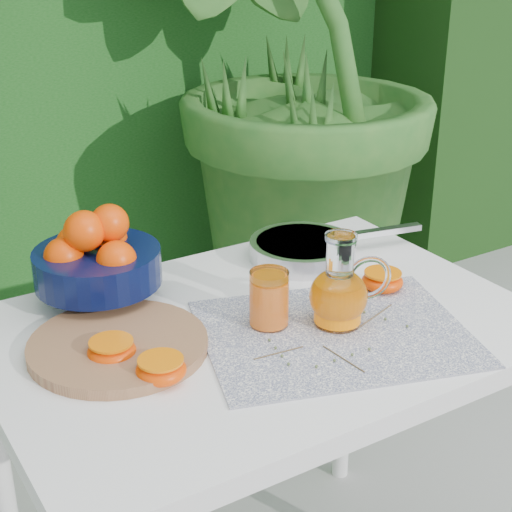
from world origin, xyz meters
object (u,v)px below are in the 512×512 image
saute_pan (304,248)px  juice_pitcher (340,293)px  white_table (261,361)px  fruit_bowl (96,259)px  cutting_board (118,345)px

saute_pan → juice_pitcher: bearing=-112.9°
white_table → juice_pitcher: (0.12, -0.08, 0.15)m
white_table → juice_pitcher: size_ratio=5.62×
white_table → fruit_bowl: fruit_bowl is taller
white_table → cutting_board: bearing=169.6°
white_table → cutting_board: (-0.27, 0.05, 0.09)m
juice_pitcher → saute_pan: juice_pitcher is taller
cutting_board → fruit_bowl: 0.22m
juice_pitcher → saute_pan: (0.12, 0.28, -0.04)m
fruit_bowl → juice_pitcher: (0.34, -0.33, -0.02)m
cutting_board → white_table: bearing=-10.4°
white_table → fruit_bowl: 0.38m
cutting_board → fruit_bowl: bearing=77.8°
white_table → saute_pan: size_ratio=2.34×
fruit_bowl → saute_pan: (0.46, -0.05, -0.07)m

